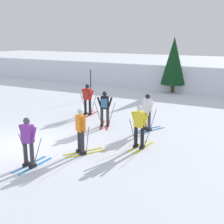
% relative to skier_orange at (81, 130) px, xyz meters
% --- Properties ---
extents(ground_plane, '(120.00, 120.00, 0.00)m').
position_rel_skier_orange_xyz_m(ground_plane, '(-2.54, -0.40, -0.92)').
color(ground_plane, silver).
extents(far_snow_ridge, '(80.00, 9.47, 2.02)m').
position_rel_skier_orange_xyz_m(far_snow_ridge, '(-2.54, 18.81, 0.09)').
color(far_snow_ridge, silver).
rests_on(far_snow_ridge, ground).
extents(skier_orange, '(1.15, 1.56, 1.71)m').
position_rel_skier_orange_xyz_m(skier_orange, '(0.00, 0.00, 0.00)').
color(skier_orange, gold).
rests_on(skier_orange, ground).
extents(skier_red, '(1.00, 1.63, 1.71)m').
position_rel_skier_orange_xyz_m(skier_red, '(-2.99, 4.92, 0.04)').
color(skier_red, red).
rests_on(skier_red, ground).
extents(skier_purple, '(1.00, 1.61, 1.71)m').
position_rel_skier_orange_xyz_m(skier_purple, '(-0.81, -1.85, -0.00)').
color(skier_purple, '#237AC6').
rests_on(skier_purple, ground).
extents(skier_yellow, '(1.00, 1.62, 1.71)m').
position_rel_skier_orange_xyz_m(skier_yellow, '(1.64, 1.56, -0.00)').
color(skier_yellow, gold).
rests_on(skier_yellow, ground).
extents(skier_black, '(1.00, 1.61, 1.71)m').
position_rel_skier_orange_xyz_m(skier_black, '(-1.05, 3.49, 0.04)').
color(skier_black, red).
rests_on(skier_black, ground).
extents(skier_white, '(1.03, 1.60, 1.71)m').
position_rel_skier_orange_xyz_m(skier_white, '(0.99, 3.87, -0.00)').
color(skier_white, '#237AC6').
rests_on(skier_white, ground).
extents(trail_marker_pole, '(0.06, 0.06, 2.00)m').
position_rel_skier_orange_xyz_m(trail_marker_pole, '(-5.34, 8.87, 0.09)').
color(trail_marker_pole, black).
rests_on(trail_marker_pole, ground).
extents(conifer_far_left, '(1.88, 1.88, 4.19)m').
position_rel_skier_orange_xyz_m(conifer_far_left, '(-1.21, 14.05, 1.49)').
color(conifer_far_left, '#513823').
rests_on(conifer_far_left, ground).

